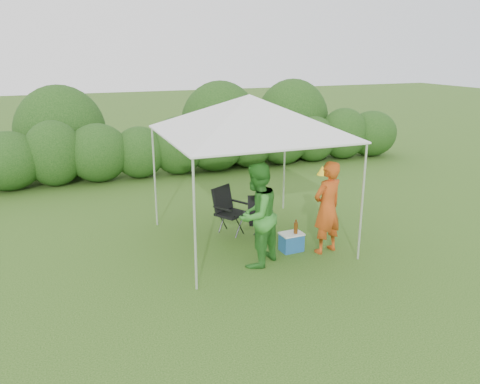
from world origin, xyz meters
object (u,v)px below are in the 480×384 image
object	(u,v)px
canopy	(249,115)
man	(327,208)
chair_right	(260,215)
cooler	(291,242)
woman	(257,215)
chair_left	(227,207)

from	to	relation	value
canopy	man	distance (m)	2.19
chair_right	cooler	size ratio (longest dim) A/B	1.92
woman	cooler	distance (m)	1.14
canopy	man	size ratio (longest dim) A/B	1.80
chair_right	woman	size ratio (longest dim) A/B	0.46
canopy	chair_left	world-z (taller)	canopy
chair_right	woman	bearing A→B (deg)	-97.88
canopy	woman	world-z (taller)	canopy
man	cooler	bearing A→B (deg)	-38.51
canopy	chair_left	distance (m)	2.02
canopy	chair_left	bearing A→B (deg)	112.62
canopy	cooler	size ratio (longest dim) A/B	7.16
man	canopy	bearing A→B (deg)	-55.74
cooler	chair_left	bearing A→B (deg)	118.29
chair_right	man	size ratio (longest dim) A/B	0.48
chair_left	cooler	bearing A→B (deg)	-89.48
chair_right	man	world-z (taller)	man
canopy	woman	distance (m)	1.88
canopy	woman	xyz separation A→B (m)	(-0.28, -1.02, -1.56)
canopy	cooler	distance (m)	2.46
canopy	chair_right	bearing A→B (deg)	14.19
cooler	woman	bearing A→B (deg)	-164.35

